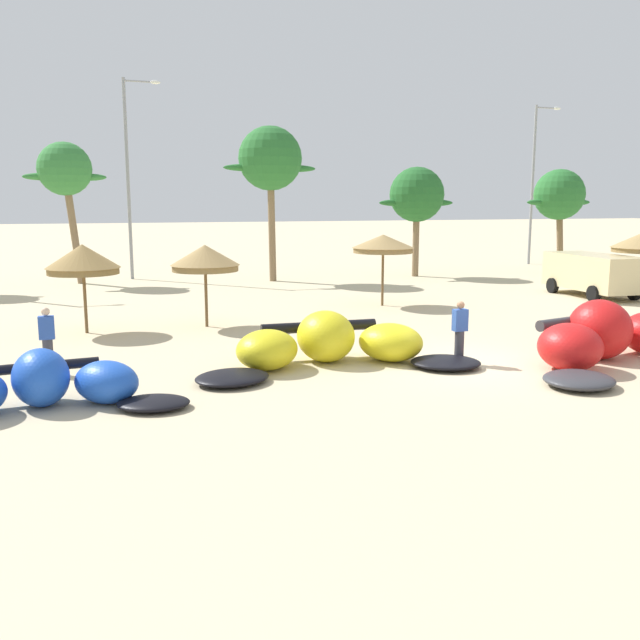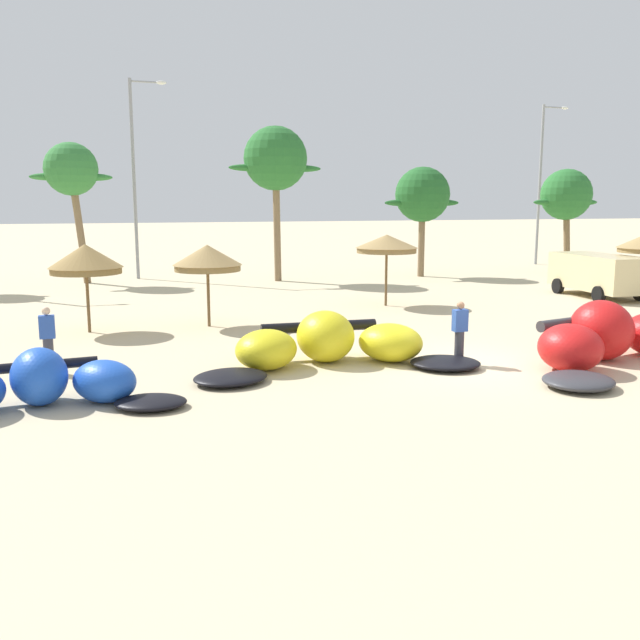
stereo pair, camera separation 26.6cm
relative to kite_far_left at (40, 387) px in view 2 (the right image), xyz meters
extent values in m
plane|color=beige|center=(10.20, 0.66, -0.45)|extent=(260.00, 260.00, 0.00)
ellipsoid|color=blue|center=(-0.02, 0.30, 0.14)|extent=(1.23, 1.54, 1.18)
ellipsoid|color=blue|center=(1.24, 0.09, -0.01)|extent=(1.79, 1.84, 0.87)
ellipsoid|color=black|center=(2.09, -0.67, -0.33)|extent=(1.70, 1.47, 0.24)
cylinder|color=black|center=(-0.06, 0.81, 0.25)|extent=(2.39, 0.40, 0.22)
cube|color=black|center=(-0.01, 0.16, 0.14)|extent=(0.90, 0.59, 0.04)
ellipsoid|color=black|center=(4.00, 0.75, -0.32)|extent=(2.10, 1.93, 0.27)
ellipsoid|color=yellow|center=(5.11, 1.78, 0.04)|extent=(2.25, 2.29, 0.99)
ellipsoid|color=yellow|center=(6.78, 2.10, 0.21)|extent=(1.59, 1.83, 1.33)
ellipsoid|color=yellow|center=(8.39, 1.59, 0.04)|extent=(2.19, 2.27, 0.99)
ellipsoid|color=black|center=(9.38, 0.44, -0.32)|extent=(2.19, 2.06, 0.27)
cylinder|color=black|center=(6.81, 2.71, 0.36)|extent=(3.16, 0.47, 0.29)
cube|color=black|center=(6.77, 1.92, 0.21)|extent=(1.18, 0.69, 0.04)
ellipsoid|color=#333338|center=(11.29, -2.15, -0.29)|extent=(2.25, 2.21, 0.32)
ellipsoid|color=red|center=(12.11, -0.81, 0.13)|extent=(2.08, 2.15, 1.17)
ellipsoid|color=red|center=(13.70, -0.02, 0.34)|extent=(1.88, 1.98, 1.58)
cylinder|color=#333338|center=(13.57, 0.56, 0.49)|extent=(3.27, 0.99, 0.30)
cube|color=#333338|center=(13.73, -0.18, 0.34)|extent=(1.30, 0.85, 0.04)
cylinder|color=brown|center=(0.97, 8.34, 0.58)|extent=(0.10, 0.10, 2.07)
cone|color=olive|center=(0.97, 8.34, 1.99)|extent=(2.29, 2.29, 0.74)
cylinder|color=olive|center=(0.97, 8.34, 1.52)|extent=(2.18, 2.18, 0.20)
cylinder|color=brown|center=(4.77, 8.20, 0.58)|extent=(0.10, 0.10, 2.06)
cone|color=#9E7F4C|center=(4.77, 8.20, 1.94)|extent=(2.28, 2.28, 0.67)
cylinder|color=olive|center=(4.77, 8.20, 1.50)|extent=(2.17, 2.17, 0.20)
cylinder|color=brown|center=(12.28, 10.58, 0.71)|extent=(0.10, 0.10, 2.31)
cone|color=#9E7F4C|center=(12.28, 10.58, 2.13)|extent=(2.49, 2.49, 0.52)
cylinder|color=olive|center=(12.28, 10.58, 1.76)|extent=(2.36, 2.36, 0.20)
cube|color=beige|center=(22.14, 10.00, 0.64)|extent=(2.40, 4.95, 1.50)
cube|color=black|center=(22.25, 11.31, 0.90)|extent=(2.04, 1.36, 0.56)
cylinder|color=black|center=(21.28, 11.57, -0.11)|extent=(0.30, 0.70, 0.68)
cylinder|color=black|center=(23.25, 11.39, -0.11)|extent=(0.30, 0.70, 0.68)
cylinder|color=black|center=(21.02, 8.60, -0.11)|extent=(0.30, 0.70, 0.68)
cylinder|color=black|center=(23.00, 8.43, -0.11)|extent=(0.30, 0.70, 0.68)
cylinder|color=#383842|center=(9.93, 0.74, -0.03)|extent=(0.24, 0.24, 0.85)
cube|color=#2D51A8|center=(9.93, 0.74, 0.68)|extent=(0.36, 0.22, 0.56)
sphere|color=#9E7051|center=(9.93, 0.74, 1.07)|extent=(0.20, 0.20, 0.20)
cylinder|color=#383842|center=(0.02, 3.11, -0.03)|extent=(0.24, 0.24, 0.85)
cube|color=#2D51A8|center=(0.02, 3.11, 0.68)|extent=(0.36, 0.22, 0.56)
sphere|color=beige|center=(0.02, 3.11, 1.07)|extent=(0.20, 0.20, 0.20)
cylinder|color=#7F6647|center=(0.71, 22.72, 2.42)|extent=(0.84, 0.36, 5.75)
sphere|color=#337A38|center=(0.47, 22.72, 5.29)|extent=(2.64, 2.64, 2.64)
ellipsoid|color=#337A38|center=(-0.59, 22.72, 4.89)|extent=(1.85, 0.50, 0.36)
ellipsoid|color=#337A38|center=(1.52, 22.72, 4.89)|extent=(1.85, 0.50, 0.36)
cylinder|color=#7F6647|center=(10.47, 20.51, 2.71)|extent=(0.44, 0.36, 6.33)
sphere|color=#286B2D|center=(10.43, 20.51, 5.87)|extent=(3.27, 3.27, 3.27)
ellipsoid|color=#286B2D|center=(9.12, 20.51, 5.38)|extent=(2.29, 0.50, 0.36)
ellipsoid|color=#286B2D|center=(11.74, 20.51, 5.38)|extent=(2.29, 0.50, 0.36)
cylinder|color=#7F6647|center=(18.68, 20.13, 1.81)|extent=(0.38, 0.36, 4.52)
sphere|color=#236028|center=(18.67, 20.13, 4.07)|extent=(3.01, 3.01, 3.01)
ellipsoid|color=#236028|center=(17.46, 20.13, 3.62)|extent=(2.11, 0.50, 0.36)
ellipsoid|color=#236028|center=(19.87, 20.13, 3.62)|extent=(2.11, 0.50, 0.36)
cylinder|color=brown|center=(27.52, 19.09, 1.82)|extent=(0.74, 0.36, 4.55)
sphere|color=#286B2D|center=(27.33, 19.09, 4.09)|extent=(2.91, 2.91, 2.91)
ellipsoid|color=#286B2D|center=(26.16, 19.09, 3.65)|extent=(2.04, 0.50, 0.36)
ellipsoid|color=#286B2D|center=(28.49, 19.09, 3.65)|extent=(2.04, 0.50, 0.36)
cylinder|color=gray|center=(3.58, 23.98, 4.78)|extent=(0.18, 0.18, 10.46)
cylinder|color=gray|center=(4.38, 23.98, 9.86)|extent=(1.61, 0.10, 0.10)
ellipsoid|color=silver|center=(5.19, 23.98, 9.86)|extent=(0.56, 0.24, 0.20)
cylinder|color=gray|center=(29.50, 24.59, 4.72)|extent=(0.18, 0.18, 10.34)
cylinder|color=gray|center=(30.31, 24.59, 9.74)|extent=(1.62, 0.10, 0.10)
ellipsoid|color=silver|center=(31.11, 24.59, 9.74)|extent=(0.56, 0.24, 0.20)
camera|label=1|loc=(0.81, -14.32, 3.63)|focal=38.56mm
camera|label=2|loc=(1.06, -14.41, 3.63)|focal=38.56mm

